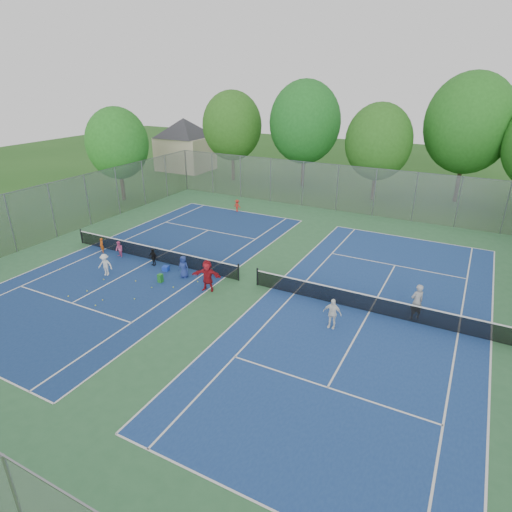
{
  "coord_description": "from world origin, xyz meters",
  "views": [
    {
      "loc": [
        10.66,
        -19.21,
        11.05
      ],
      "look_at": [
        0.0,
        1.0,
        1.3
      ],
      "focal_mm": 30.0,
      "sensor_mm": 36.0,
      "label": 1
    }
  ],
  "objects_px": {
    "net_right": "(370,304)",
    "ball_crate": "(166,268)",
    "instructor": "(417,302)",
    "net_left": "(152,254)",
    "ball_hopper": "(160,278)"
  },
  "relations": [
    {
      "from": "net_right",
      "to": "ball_crate",
      "type": "height_order",
      "value": "net_right"
    },
    {
      "from": "instructor",
      "to": "net_left",
      "type": "bearing_deg",
      "value": -39.25
    },
    {
      "from": "ball_crate",
      "to": "instructor",
      "type": "height_order",
      "value": "instructor"
    },
    {
      "from": "net_right",
      "to": "ball_hopper",
      "type": "distance_m",
      "value": 11.71
    },
    {
      "from": "ball_hopper",
      "to": "instructor",
      "type": "bearing_deg",
      "value": 11.21
    },
    {
      "from": "instructor",
      "to": "net_right",
      "type": "bearing_deg",
      "value": -29.48
    },
    {
      "from": "instructor",
      "to": "ball_hopper",
      "type": "bearing_deg",
      "value": -29.51
    },
    {
      "from": "net_left",
      "to": "instructor",
      "type": "xyz_separation_m",
      "value": [
        16.09,
        0.42,
        0.47
      ]
    },
    {
      "from": "ball_crate",
      "to": "ball_hopper",
      "type": "distance_m",
      "value": 1.57
    },
    {
      "from": "ball_crate",
      "to": "ball_hopper",
      "type": "xyz_separation_m",
      "value": [
        0.74,
        -1.39,
        0.1
      ]
    },
    {
      "from": "net_right",
      "to": "instructor",
      "type": "relative_size",
      "value": 6.94
    },
    {
      "from": "net_right",
      "to": "instructor",
      "type": "xyz_separation_m",
      "value": [
        2.09,
        0.42,
        0.47
      ]
    },
    {
      "from": "net_right",
      "to": "ball_crate",
      "type": "bearing_deg",
      "value": -175.84
    },
    {
      "from": "net_right",
      "to": "ball_hopper",
      "type": "bearing_deg",
      "value": -168.79
    },
    {
      "from": "ball_hopper",
      "to": "instructor",
      "type": "relative_size",
      "value": 0.27
    }
  ]
}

